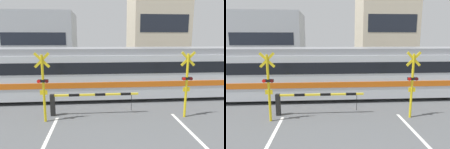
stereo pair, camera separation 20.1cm
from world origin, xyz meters
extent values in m
cube|color=#5B564C|center=(0.00, 9.39, 0.04)|extent=(50.00, 0.10, 0.08)
cube|color=#5B564C|center=(0.00, 10.82, 0.04)|extent=(50.00, 0.10, 0.08)
cube|color=silver|center=(0.94, 10.10, 1.49)|extent=(19.15, 2.88, 2.52)
cube|color=gray|center=(0.94, 10.10, 2.93)|extent=(18.96, 2.53, 0.36)
cube|color=orange|center=(0.94, 10.10, 1.11)|extent=(19.17, 2.94, 0.32)
cube|color=black|center=(0.94, 10.10, 2.05)|extent=(18.38, 2.92, 0.64)
cylinder|color=black|center=(-5.00, 9.39, 0.38)|extent=(0.76, 0.12, 0.76)
cylinder|color=black|center=(-5.00, 10.82, 0.38)|extent=(0.76, 0.12, 0.76)
cylinder|color=black|center=(6.88, 9.39, 0.38)|extent=(0.76, 0.12, 0.76)
cylinder|color=black|center=(6.88, 10.82, 0.38)|extent=(0.76, 0.12, 0.76)
cube|color=black|center=(-3.03, 7.13, 0.53)|extent=(0.20, 0.20, 1.06)
cube|color=yellow|center=(-0.96, 7.13, 1.00)|extent=(4.15, 0.09, 0.09)
cube|color=black|center=(-1.99, 7.13, 1.00)|extent=(0.50, 0.10, 0.10)
cube|color=black|center=(-0.75, 7.13, 1.00)|extent=(0.50, 0.10, 0.10)
cube|color=black|center=(0.50, 7.13, 1.00)|extent=(0.50, 0.10, 0.10)
cylinder|color=black|center=(0.79, 7.13, 0.55)|extent=(0.02, 0.02, 0.80)
cube|color=black|center=(3.03, 12.90, 0.53)|extent=(0.20, 0.20, 1.06)
cube|color=yellow|center=(0.96, 12.90, 1.00)|extent=(4.15, 0.09, 0.09)
cube|color=black|center=(1.99, 12.90, 1.00)|extent=(0.50, 0.10, 0.10)
cube|color=black|center=(0.75, 12.90, 1.00)|extent=(0.50, 0.10, 0.10)
cube|color=black|center=(-0.50, 12.90, 1.00)|extent=(0.50, 0.10, 0.10)
cylinder|color=black|center=(-0.79, 12.90, 0.55)|extent=(0.02, 0.02, 0.80)
cylinder|color=yellow|center=(-3.23, 6.46, 1.51)|extent=(0.11, 0.11, 3.01)
cube|color=yellow|center=(-3.23, 6.46, 2.77)|extent=(0.68, 0.04, 0.68)
cube|color=yellow|center=(-3.23, 6.46, 2.77)|extent=(0.68, 0.04, 0.68)
cube|color=black|center=(-3.23, 6.46, 1.87)|extent=(0.44, 0.12, 0.12)
cylinder|color=red|center=(-3.40, 6.38, 1.87)|extent=(0.15, 0.03, 0.15)
cylinder|color=#4C0C0C|center=(-3.06, 6.38, 1.87)|extent=(0.15, 0.03, 0.15)
cube|color=yellow|center=(-3.23, 6.44, 1.35)|extent=(0.32, 0.03, 0.20)
cylinder|color=yellow|center=(3.23, 6.46, 1.51)|extent=(0.11, 0.11, 3.01)
cube|color=yellow|center=(3.23, 6.46, 2.77)|extent=(0.68, 0.04, 0.68)
cube|color=yellow|center=(3.23, 6.46, 2.77)|extent=(0.68, 0.04, 0.68)
cube|color=black|center=(3.23, 6.46, 1.87)|extent=(0.44, 0.12, 0.12)
cylinder|color=red|center=(3.06, 6.38, 1.87)|extent=(0.15, 0.03, 0.15)
cylinder|color=#4C0C0C|center=(3.40, 6.38, 1.87)|extent=(0.15, 0.03, 0.15)
cube|color=yellow|center=(3.23, 6.44, 1.35)|extent=(0.32, 0.03, 0.20)
cube|color=#B2B7BC|center=(-7.33, 22.49, 3.28)|extent=(7.89, 6.15, 6.57)
cube|color=#1E232D|center=(-7.33, 19.41, 3.61)|extent=(6.63, 0.03, 1.31)
cube|color=beige|center=(6.58, 22.49, 4.78)|extent=(6.39, 6.15, 9.56)
cube|color=#1E232D|center=(6.58, 19.41, 5.26)|extent=(5.37, 0.03, 1.91)
camera|label=1|loc=(-0.96, -2.21, 3.70)|focal=32.00mm
camera|label=2|loc=(-0.76, -2.23, 3.70)|focal=32.00mm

